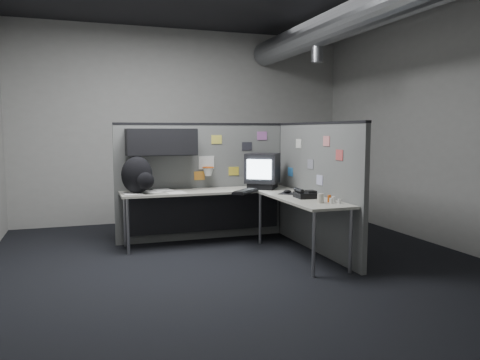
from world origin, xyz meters
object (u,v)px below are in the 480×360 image
object	(u,v)px
backpack	(138,175)
monitor	(263,170)
desk	(232,201)
keyboard	(245,191)
phone	(305,194)

from	to	relation	value
backpack	monitor	bearing A→B (deg)	-13.55
desk	keyboard	bearing A→B (deg)	-42.95
monitor	keyboard	bearing A→B (deg)	-147.68
keyboard	phone	size ratio (longest dim) A/B	1.67
keyboard	desk	bearing A→B (deg)	138.24
keyboard	backpack	xyz separation A→B (m)	(-1.31, 0.36, 0.21)
keyboard	phone	world-z (taller)	phone
desk	keyboard	xyz separation A→B (m)	(0.14, -0.13, 0.14)
desk	backpack	xyz separation A→B (m)	(-1.18, 0.23, 0.35)
keyboard	phone	xyz separation A→B (m)	(0.51, -0.66, 0.02)
monitor	keyboard	size ratio (longest dim) A/B	1.35
keyboard	backpack	distance (m)	1.38
monitor	backpack	distance (m)	1.69
backpack	phone	bearing A→B (deg)	-42.60
desk	keyboard	size ratio (longest dim) A/B	5.31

